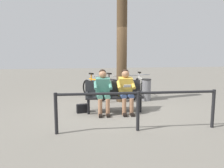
% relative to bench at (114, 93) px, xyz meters
% --- Properties ---
extents(ground_plane, '(40.00, 40.00, 0.00)m').
position_rel_bench_xyz_m(ground_plane, '(-0.10, -0.11, -0.51)').
color(ground_plane, slate).
extents(bench, '(1.63, 0.58, 0.87)m').
position_rel_bench_xyz_m(bench, '(0.00, 0.00, 0.00)').
color(bench, black).
rests_on(bench, ground).
extents(person_reading, '(0.51, 0.78, 1.20)m').
position_rel_bench_xyz_m(person_reading, '(-0.31, 0.19, 0.16)').
color(person_reading, gold).
rests_on(person_reading, ground).
extents(person_companion, '(0.51, 0.78, 1.20)m').
position_rel_bench_xyz_m(person_companion, '(0.33, 0.14, 0.16)').
color(person_companion, '#4C8C7A').
rests_on(person_companion, ground).
extents(handbag, '(0.32, 0.19, 0.24)m').
position_rel_bench_xyz_m(handbag, '(0.90, 0.02, -0.39)').
color(handbag, black).
rests_on(handbag, ground).
extents(tree_trunk, '(0.35, 0.35, 3.45)m').
position_rel_bench_xyz_m(tree_trunk, '(-0.52, -1.21, 1.22)').
color(tree_trunk, '#4C3823').
rests_on(tree_trunk, ground).
extents(litter_bin, '(0.34, 0.34, 0.76)m').
position_rel_bench_xyz_m(litter_bin, '(-1.41, -1.18, -0.12)').
color(litter_bin, slate).
rests_on(litter_bin, ground).
extents(bicycle_blue, '(0.48, 1.68, 0.94)m').
position_rel_bench_xyz_m(bicycle_blue, '(-1.46, -1.98, -0.15)').
color(bicycle_blue, black).
rests_on(bicycle_blue, ground).
extents(bicycle_red, '(0.48, 1.67, 0.94)m').
position_rel_bench_xyz_m(bicycle_red, '(-0.84, -1.76, -0.15)').
color(bicycle_red, black).
rests_on(bicycle_red, ground).
extents(bicycle_orange, '(0.76, 1.56, 0.94)m').
position_rel_bench_xyz_m(bicycle_orange, '(-0.28, -1.73, -0.15)').
color(bicycle_orange, black).
rests_on(bicycle_orange, ground).
extents(bicycle_silver, '(0.77, 1.55, 0.94)m').
position_rel_bench_xyz_m(bicycle_silver, '(0.37, -1.81, -0.15)').
color(bicycle_silver, black).
rests_on(bicycle_silver, ground).
extents(railing_fence, '(3.43, 0.32, 0.85)m').
position_rel_bench_xyz_m(railing_fence, '(-0.18, 1.66, 0.09)').
color(railing_fence, black).
rests_on(railing_fence, ground).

